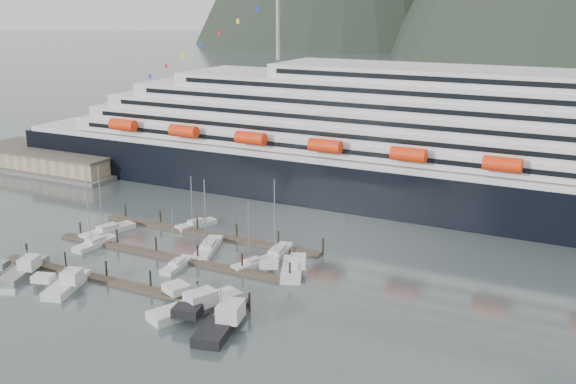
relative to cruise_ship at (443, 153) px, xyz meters
name	(u,v)px	position (x,y,z in m)	size (l,w,h in m)	color
ground	(179,268)	(-30.03, -54.94, -12.04)	(1600.00, 1600.00, 0.00)	#4E5B5C
cruise_ship	(443,153)	(0.00, 0.00, 0.00)	(210.00, 30.40, 50.30)	black
warehouse	(53,161)	(-102.03, -12.94, -9.79)	(46.00, 20.00, 5.80)	#595956
dock_near	(117,282)	(-34.95, -64.89, -11.73)	(48.18, 2.28, 3.20)	#4D3D31
dock_mid	(167,256)	(-34.95, -51.89, -11.73)	(48.18, 2.28, 3.20)	#4D3D31
dock_far	(208,234)	(-34.95, -38.89, -11.73)	(48.18, 2.28, 3.20)	#4D3D31
sailboat_a	(95,244)	(-50.12, -53.31, -11.60)	(3.37, 9.35, 15.15)	silver
sailboat_b	(108,231)	(-52.85, -46.83, -11.60)	(5.53, 11.65, 14.34)	silver
sailboat_c	(177,265)	(-30.51, -54.87, -11.65)	(3.14, 8.35, 10.98)	silver
sailboat_d	(208,248)	(-30.26, -45.75, -11.61)	(6.37, 11.98, 14.19)	silver
sailboat_f	(196,225)	(-39.86, -35.61, -11.64)	(5.43, 8.98, 11.11)	silver
sailboat_g	(277,254)	(-17.80, -42.59, -11.61)	(3.89, 10.86, 14.91)	silver
sailboat_h	(253,264)	(-19.32, -48.50, -11.64)	(5.13, 8.14, 12.08)	silver
trawler_a	(23,269)	(-51.61, -68.83, -11.19)	(9.54, 12.16, 6.42)	gray
trawler_b	(66,283)	(-40.88, -69.98, -11.17)	(8.75, 10.85, 6.68)	silver
trawler_c	(195,304)	(-18.35, -67.03, -11.11)	(11.88, 14.77, 7.41)	silver
trawler_d	(221,320)	(-12.18, -69.78, -11.05)	(10.62, 13.99, 8.04)	black
trawler_e	(291,268)	(-12.13, -48.13, -11.19)	(8.87, 10.51, 6.49)	silver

